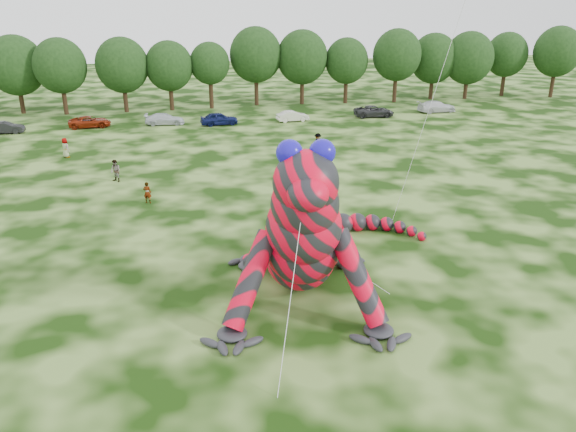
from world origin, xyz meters
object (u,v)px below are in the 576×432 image
(tree_11, at_px, (302,67))
(tree_15, at_px, (468,65))
(tree_14, at_px, (433,66))
(tree_16, at_px, (505,64))
(tree_10, at_px, (256,66))
(car_5, at_px, (293,116))
(tree_12, at_px, (346,71))
(car_2, at_px, (90,122))
(inflatable_gecko, at_px, (299,203))
(tree_6, at_px, (61,76))
(spectator_4, at_px, (65,148))
(car_1, at_px, (5,128))
(tree_7, at_px, (123,75))
(car_7, at_px, (437,107))
(tree_8, at_px, (170,76))
(spectator_1, at_px, (116,171))
(car_3, at_px, (165,119))
(spectator_0, at_px, (147,193))
(tree_9, at_px, (210,75))
(car_4, at_px, (219,119))
(tree_5, at_px, (17,75))
(tree_13, at_px, (396,66))
(tree_17, at_px, (556,62))
(spectator_2, at_px, (318,143))

(tree_11, xyz_separation_m, tree_15, (24.69, -0.42, -0.22))
(tree_14, xyz_separation_m, tree_16, (11.99, 0.65, -0.01))
(tree_10, height_order, car_5, tree_10)
(tree_12, bearing_deg, car_2, -163.35)
(inflatable_gecko, relative_size, tree_6, 1.79)
(tree_11, relative_size, spectator_4, 5.52)
(inflatable_gecko, relative_size, spectator_4, 9.31)
(tree_11, bearing_deg, car_1, -161.60)
(tree_7, height_order, tree_16, tree_7)
(tree_11, height_order, car_7, tree_11)
(tree_12, xyz_separation_m, car_5, (-10.02, -11.28, -3.85))
(tree_10, bearing_deg, tree_15, -1.49)
(tree_8, relative_size, tree_10, 0.85)
(tree_15, xyz_separation_m, spectator_1, (-47.34, -32.09, -3.92))
(car_3, bearing_deg, car_1, 98.36)
(tree_14, height_order, spectator_0, tree_14)
(tree_9, bearing_deg, car_3, -122.29)
(tree_11, xyz_separation_m, spectator_1, (-22.65, -32.51, -4.14))
(tree_9, distance_m, tree_15, 37.41)
(tree_12, height_order, car_4, tree_12)
(tree_8, bearing_deg, car_7, -13.92)
(car_1, bearing_deg, tree_5, 2.19)
(tree_13, bearing_deg, tree_15, 3.25)
(tree_17, height_order, car_1, tree_17)
(tree_6, distance_m, spectator_1, 32.43)
(car_3, bearing_deg, inflatable_gecko, -166.52)
(inflatable_gecko, distance_m, spectator_4, 32.58)
(car_1, bearing_deg, tree_15, -81.09)
(tree_9, height_order, spectator_4, tree_9)
(tree_14, xyz_separation_m, car_5, (-23.47, -12.26, -4.06))
(tree_7, height_order, car_1, tree_7)
(spectator_4, xyz_separation_m, spectator_2, (23.41, -2.92, 0.03))
(tree_11, relative_size, tree_15, 1.05)
(inflatable_gecko, distance_m, tree_6, 54.11)
(tree_17, distance_m, car_1, 75.07)
(tree_13, bearing_deg, spectator_1, -138.86)
(car_7, bearing_deg, tree_13, 11.83)
(car_3, bearing_deg, tree_11, -56.83)
(tree_12, xyz_separation_m, car_2, (-33.58, -10.04, -3.83))
(car_5, relative_size, spectator_1, 2.16)
(car_7, bearing_deg, spectator_1, 116.17)
(car_3, bearing_deg, tree_10, -44.83)
(tree_12, xyz_separation_m, car_7, (9.63, -9.14, -3.75))
(tree_9, xyz_separation_m, car_4, (0.07, -11.21, -3.60))
(car_3, bearing_deg, tree_7, 32.08)
(car_1, distance_m, spectator_1, 24.51)
(inflatable_gecko, distance_m, tree_16, 68.71)
(tree_5, relative_size, spectator_0, 6.18)
(inflatable_gecko, bearing_deg, tree_8, 105.87)
(tree_14, xyz_separation_m, tree_17, (18.49, -2.06, 0.45))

